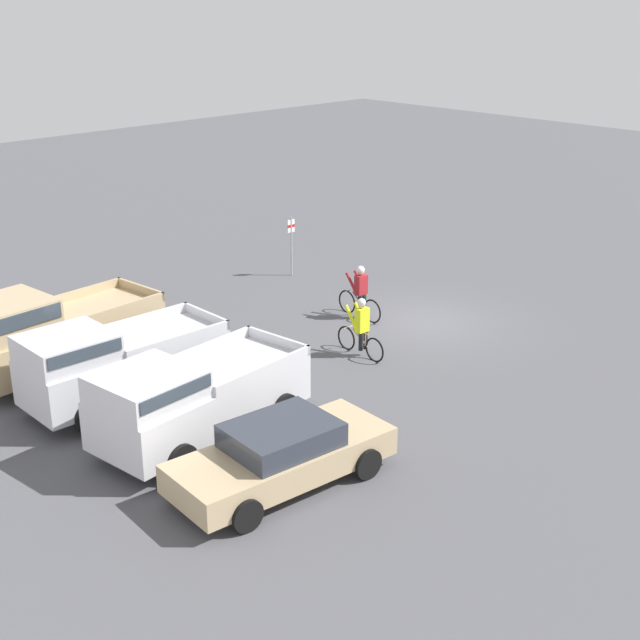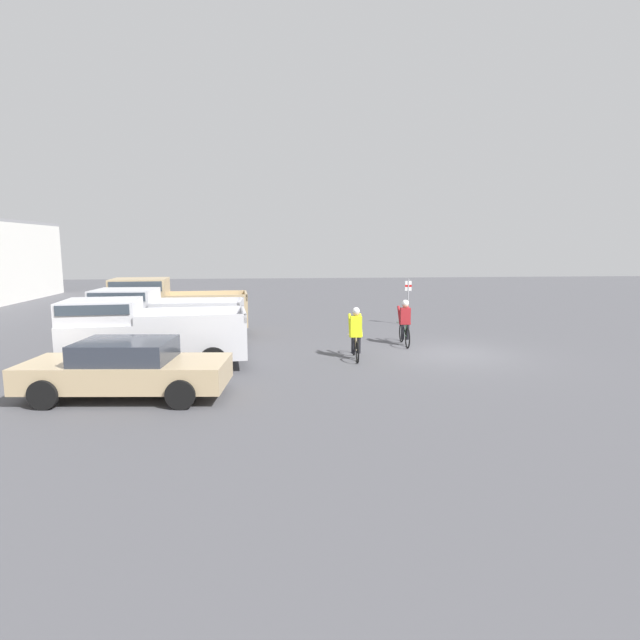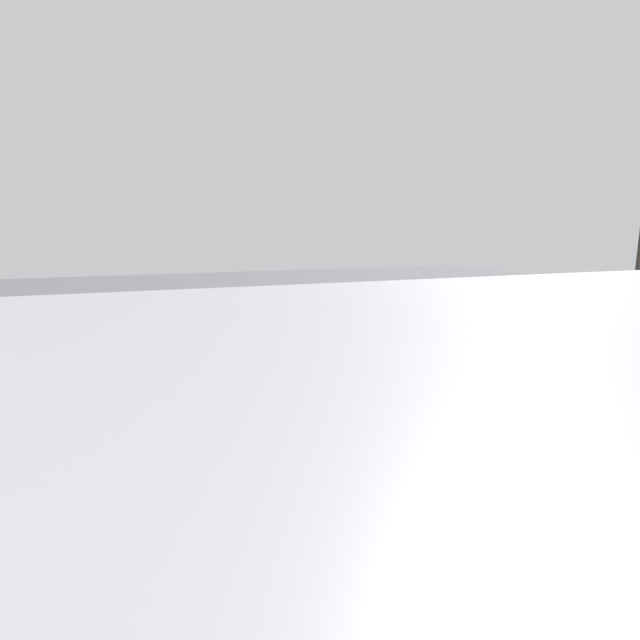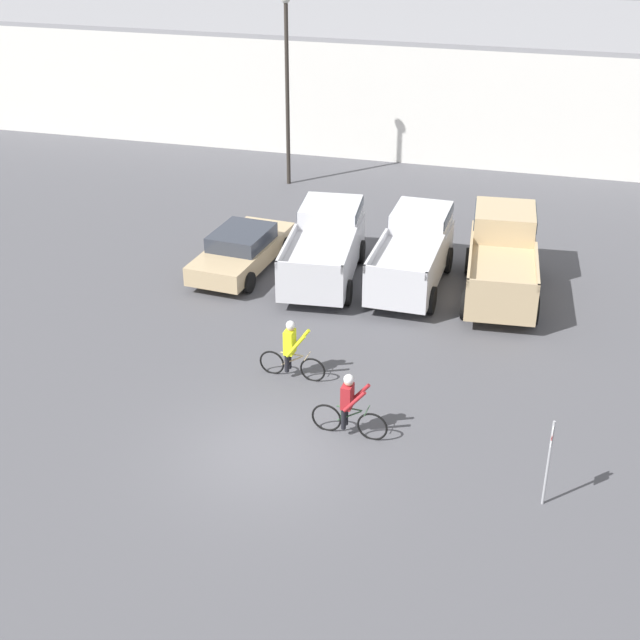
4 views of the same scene
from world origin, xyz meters
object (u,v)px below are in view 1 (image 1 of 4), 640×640
object	(u,v)px
sedan_0	(282,454)
pickup_truck_0	(191,397)
pickup_truck_1	(114,362)
fire_lane_sign	(291,240)
pickup_truck_2	(49,331)
cyclist_0	(360,292)
cyclist_1	(361,327)

from	to	relation	value
sedan_0	pickup_truck_0	size ratio (longest dim) A/B	0.93
pickup_truck_1	fire_lane_sign	bearing A→B (deg)	-65.38
sedan_0	pickup_truck_1	world-z (taller)	pickup_truck_1
pickup_truck_0	pickup_truck_2	world-z (taller)	pickup_truck_2
pickup_truck_2	cyclist_0	xyz separation A→B (m)	(-2.76, -8.86, -0.37)
fire_lane_sign	cyclist_1	bearing A→B (deg)	152.01
cyclist_0	cyclist_1	size ratio (longest dim) A/B	1.02
pickup_truck_2	pickup_truck_1	bearing A→B (deg)	-175.87
fire_lane_sign	pickup_truck_1	bearing A→B (deg)	114.62
pickup_truck_0	pickup_truck_1	distance (m)	2.84
pickup_truck_1	cyclist_1	distance (m)	6.83
sedan_0	cyclist_1	xyz separation A→B (m)	(3.54, -6.13, 0.13)
sedan_0	pickup_truck_2	xyz separation A→B (m)	(8.37, 0.57, 0.49)
cyclist_0	fire_lane_sign	xyz separation A→B (m)	(4.60, -1.38, 0.45)
cyclist_0	cyclist_1	world-z (taller)	cyclist_1
sedan_0	pickup_truck_1	xyz separation A→B (m)	(5.61, 0.38, 0.41)
cyclist_0	sedan_0	bearing A→B (deg)	124.09
pickup_truck_0	pickup_truck_1	xyz separation A→B (m)	(2.84, 0.19, 0.03)
sedan_0	fire_lane_sign	size ratio (longest dim) A/B	2.31
sedan_0	cyclist_0	distance (m)	10.01
pickup_truck_2	fire_lane_sign	world-z (taller)	pickup_truck_2
pickup_truck_1	cyclist_0	bearing A→B (deg)	-89.98
fire_lane_sign	pickup_truck_0	bearing A→B (deg)	127.05
pickup_truck_2	cyclist_1	distance (m)	8.26
pickup_truck_0	fire_lane_sign	bearing A→B (deg)	-52.95
pickup_truck_2	cyclist_1	world-z (taller)	pickup_truck_2
cyclist_0	pickup_truck_0	bearing A→B (deg)	108.53
cyclist_0	cyclist_1	xyz separation A→B (m)	(-2.07, 2.16, 0.01)
pickup_truck_0	cyclist_1	distance (m)	6.37
fire_lane_sign	pickup_truck_2	bearing A→B (deg)	100.21
pickup_truck_0	sedan_0	bearing A→B (deg)	-176.14
pickup_truck_1	cyclist_0	size ratio (longest dim) A/B	2.66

